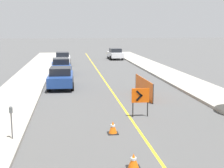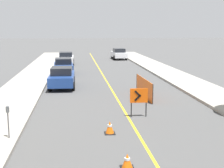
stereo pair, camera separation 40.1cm
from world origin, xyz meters
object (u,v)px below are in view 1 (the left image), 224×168
Objects in this scene: parked_car_curb_mid at (61,66)px; parked_car_curb_far at (63,58)px; traffic_cone_farthest at (113,127)px; parked_car_opposite_side at (115,54)px; arrow_barricade_primary at (140,97)px; traffic_cone_fifth at (134,161)px; parking_meter_near_curb at (11,116)px; parked_car_curb_near at (61,77)px.

parked_car_curb_far is (0.03, 8.07, 0.00)m from parked_car_curb_mid.
traffic_cone_farthest is 0.13× the size of parked_car_opposite_side.
parked_car_curb_far reaches higher than traffic_cone_farthest.
parked_car_opposite_side reaches higher than arrow_barricade_primary.
traffic_cone_farthest is at bearing 93.18° from traffic_cone_fifth.
traffic_cone_fifth is 0.91× the size of traffic_cone_farthest.
parked_car_curb_far reaches higher than parking_meter_near_curb.
parked_car_opposite_side reaches higher than parking_meter_near_curb.
parked_car_curb_mid is (-2.80, 21.50, 0.55)m from traffic_cone_fifth.
parked_car_curb_far reaches higher than traffic_cone_fifth.
arrow_barricade_primary is 30.01m from parked_car_opposite_side.
traffic_cone_farthest is 0.13× the size of parked_car_curb_mid.
arrow_barricade_primary is 6.55m from parking_meter_near_curb.
parked_car_curb_near is at bearing 118.03° from arrow_barricade_primary.
parked_car_curb_mid is at bearing 97.41° from traffic_cone_fifth.
traffic_cone_farthest is at bearing -124.47° from arrow_barricade_primary.
traffic_cone_farthest is at bearing 7.68° from parking_meter_near_curb.
parked_car_curb_near and parked_car_opposite_side have the same top height.
parked_car_opposite_side is 3.30× the size of parking_meter_near_curb.
traffic_cone_fifth is at bearing -100.28° from parked_car_opposite_side.
parked_car_curb_far is 26.72m from parking_meter_near_curb.
arrow_barricade_primary is 0.34× the size of parked_car_curb_far.
parked_car_opposite_side is (7.46, 6.11, 0.00)m from parked_car_curb_far.
traffic_cone_farthest reaches higher than traffic_cone_fifth.
parked_car_curb_mid is at bearing -90.54° from parked_car_curb_far.
arrow_barricade_primary is 0.34× the size of parked_car_opposite_side.
parking_meter_near_curb is (-8.99, -32.79, 0.31)m from parked_car_opposite_side.
traffic_cone_fifth is at bearing -85.69° from parked_car_curb_mid.
traffic_cone_farthest is 0.37× the size of arrow_barricade_primary.
parked_car_curb_mid is at bearing 107.31° from arrow_barricade_primary.
parked_car_opposite_side is at bearing 39.03° from parked_car_curb_far.
parked_car_curb_near is 0.99× the size of parked_car_curb_mid.
parked_car_curb_far is 0.98× the size of parked_car_opposite_side.
parking_meter_near_curb is at bearing -93.57° from parked_car_curb_far.
arrow_barricade_primary reaches higher than traffic_cone_fifth.
traffic_cone_fifth is 0.34× the size of arrow_barricade_primary.
traffic_cone_fifth is 3.45m from traffic_cone_farthest.
parked_car_opposite_side is (4.70, 35.67, 0.55)m from traffic_cone_fifth.
parked_car_opposite_side is (7.49, 14.18, 0.00)m from parked_car_curb_mid.
parked_car_curb_mid and parked_car_curb_far have the same top height.
parked_car_curb_far is at bearing 95.34° from traffic_cone_fifth.
parking_meter_near_curb is (-4.29, 2.89, 0.86)m from traffic_cone_fifth.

